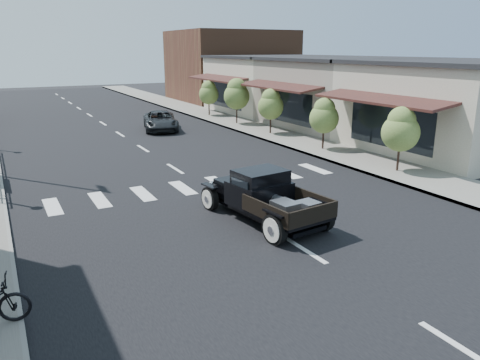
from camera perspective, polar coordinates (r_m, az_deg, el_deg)
name	(u,v)px	position (r m, az deg, el deg)	size (l,w,h in m)	color
ground	(250,216)	(15.33, 1.25, -4.45)	(120.00, 120.00, 0.00)	black
road	(128,140)	(28.92, -13.44, 4.81)	(14.00, 80.00, 0.02)	black
road_markings	(155,156)	(24.21, -10.38, 2.88)	(12.00, 60.00, 0.06)	silver
sidewalk_right	(252,128)	(32.05, 1.45, 6.40)	(3.00, 80.00, 0.15)	gray
storefront_near	(460,108)	(27.72, 25.24, 7.98)	(10.00, 9.00, 4.50)	beige
storefront_mid	(348,94)	(33.87, 12.98, 10.23)	(10.00, 9.00, 4.50)	gray
storefront_far	(278,85)	(41.09, 4.66, 11.48)	(10.00, 9.00, 4.50)	beige
far_building_right	(231,66)	(49.95, -1.15, 13.72)	(11.00, 10.00, 7.00)	brown
small_tree_a	(400,140)	(21.27, 18.90, 4.61)	(1.61, 1.61, 2.68)	olive
small_tree_b	(324,124)	(25.11, 10.17, 6.69)	(1.55, 1.55, 2.58)	olive
small_tree_c	(271,112)	(29.43, 3.75, 8.29)	(1.59, 1.59, 2.66)	olive
small_tree_d	(237,102)	(33.35, -0.41, 9.53)	(1.82, 1.82, 3.03)	olive
small_tree_e	(209,99)	(37.64, -3.81, 9.88)	(1.56, 1.56, 2.60)	olive
hotrod_pickup	(264,196)	(14.71, 2.98, -1.94)	(2.24, 4.79, 1.66)	black
second_car	(161,121)	(31.75, -9.66, 7.10)	(2.08, 4.51, 1.25)	black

